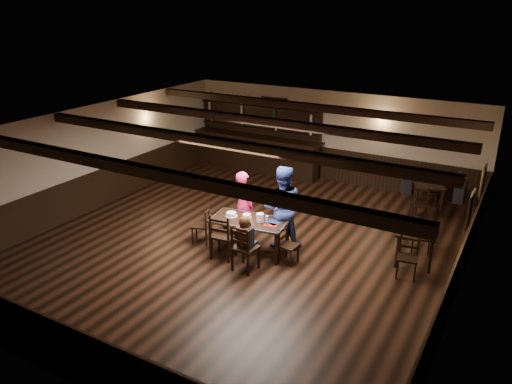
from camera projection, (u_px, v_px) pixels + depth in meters
The scene contains 25 objects.
ground at pixel (245, 244), 11.25m from camera, with size 10.00×10.00×0.00m, color black.
room_shell at pixel (246, 170), 10.65m from camera, with size 9.02×10.02×2.71m.
dining_table at pixel (249, 223), 10.68m from camera, with size 1.72×1.01×0.75m.
chair_near_left at pixel (221, 233), 10.38m from camera, with size 0.53×0.51×1.02m.
chair_near_right at pixel (243, 245), 9.91m from camera, with size 0.50×0.48×0.99m.
chair_end_left at pixel (204, 223), 11.16m from camera, with size 0.48×0.49×0.82m.
chair_end_right at pixel (286, 242), 10.33m from camera, with size 0.37×0.39×0.77m.
chair_far_pushed at pixel (241, 204), 12.24m from camera, with size 0.37×0.35×0.78m.
woman_pink at pixel (243, 205), 11.32m from camera, with size 0.58×0.38×1.59m, color #F6209B.
man_blue at pixel (282, 207), 10.81m from camera, with size 0.91×0.71×1.88m, color navy.
seated_person at pixel (245, 234), 9.88m from camera, with size 0.31×0.47×0.76m.
cake at pixel (231, 214), 10.82m from camera, with size 0.26×0.26×0.08m.
plate_stack_a at pixel (247, 218), 10.55m from camera, with size 0.17×0.17×0.16m, color white.
plate_stack_b at pixel (260, 218), 10.53m from camera, with size 0.16×0.16×0.18m, color white.
tea_light at pixel (250, 218), 10.69m from camera, with size 0.05×0.05×0.06m.
salt_shaker at pixel (260, 222), 10.45m from camera, with size 0.03×0.03×0.08m, color silver.
pepper_shaker at pixel (267, 224), 10.37m from camera, with size 0.03×0.03×0.08m, color #A5A8AD.
drink_glass at pixel (267, 218), 10.62m from camera, with size 0.06×0.06×0.10m, color silver.
menu_red at pixel (271, 225), 10.40m from camera, with size 0.26×0.19×0.00m, color maroon.
menu_blue at pixel (272, 222), 10.54m from camera, with size 0.32×0.23×0.00m, color #0F244E.
bar_counter at pixel (257, 148), 15.92m from camera, with size 4.43×0.70×2.20m.
back_table_a at pixel (416, 235), 10.19m from camera, with size 0.90×0.90×0.75m.
back_table_b at pixel (428, 188), 12.76m from camera, with size 0.97×0.97×0.75m.
bg_patron_left at pixel (407, 180), 12.79m from camera, with size 0.30×0.39×0.71m.
bg_patron_right at pixel (461, 186), 12.20m from camera, with size 0.25×0.40×0.82m.
Camera 1 is at (5.21, -8.63, 5.13)m, focal length 35.00 mm.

